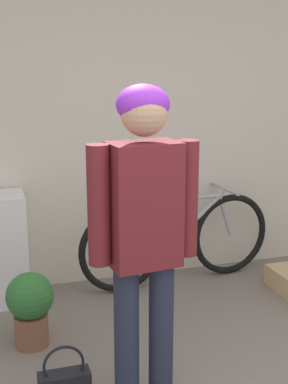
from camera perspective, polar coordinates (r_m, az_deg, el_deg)
wall_back at (r=4.42m, az=-3.26°, el=6.86°), size 8.00×0.07×2.60m
person at (r=2.66m, az=-0.01°, el=-3.17°), size 0.57×0.26×1.74m
bicycle at (r=4.50m, az=3.66°, el=-5.09°), size 1.73×0.46×0.79m
potted_plant at (r=3.64m, az=-12.04°, el=-11.71°), size 0.31×0.31×0.51m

